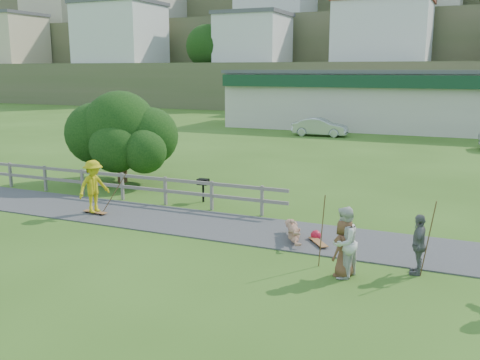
{
  "coord_description": "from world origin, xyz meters",
  "views": [
    {
      "loc": [
        8.68,
        -13.94,
        5.14
      ],
      "look_at": [
        1.71,
        2.0,
        1.53
      ],
      "focal_mm": 40.0,
      "sensor_mm": 36.0,
      "label": 1
    }
  ],
  "objects_px": {
    "spectator_b": "(419,244)",
    "car_silver": "(320,127)",
    "skater_rider": "(94,189)",
    "spectator_a": "(344,243)",
    "skater_fallen": "(294,231)",
    "bbq": "(203,190)",
    "spectator_c": "(344,248)",
    "tree": "(121,148)"
  },
  "relations": [
    {
      "from": "tree",
      "to": "skater_fallen",
      "type": "bearing_deg",
      "value": -27.19
    },
    {
      "from": "spectator_a",
      "to": "spectator_b",
      "type": "height_order",
      "value": "spectator_a"
    },
    {
      "from": "skater_rider",
      "to": "tree",
      "type": "distance_m",
      "value": 5.73
    },
    {
      "from": "spectator_a",
      "to": "tree",
      "type": "xyz_separation_m",
      "value": [
        -12.03,
        7.42,
        0.68
      ]
    },
    {
      "from": "skater_fallen",
      "to": "spectator_c",
      "type": "relative_size",
      "value": 1.16
    },
    {
      "from": "car_silver",
      "to": "bbq",
      "type": "distance_m",
      "value": 22.72
    },
    {
      "from": "spectator_b",
      "to": "spectator_a",
      "type": "bearing_deg",
      "value": -63.22
    },
    {
      "from": "skater_fallen",
      "to": "spectator_a",
      "type": "relative_size",
      "value": 0.97
    },
    {
      "from": "spectator_b",
      "to": "spectator_c",
      "type": "relative_size",
      "value": 1.03
    },
    {
      "from": "bbq",
      "to": "spectator_b",
      "type": "bearing_deg",
      "value": -32.12
    },
    {
      "from": "skater_fallen",
      "to": "tree",
      "type": "distance_m",
      "value": 11.31
    },
    {
      "from": "spectator_a",
      "to": "bbq",
      "type": "xyz_separation_m",
      "value": [
        -6.83,
        5.55,
        -0.45
      ]
    },
    {
      "from": "spectator_a",
      "to": "spectator_c",
      "type": "xyz_separation_m",
      "value": [
        0.01,
        0.06,
        -0.15
      ]
    },
    {
      "from": "bbq",
      "to": "car_silver",
      "type": "bearing_deg",
      "value": 89.67
    },
    {
      "from": "spectator_c",
      "to": "tree",
      "type": "height_order",
      "value": "tree"
    },
    {
      "from": "skater_fallen",
      "to": "spectator_c",
      "type": "distance_m",
      "value": 3.05
    },
    {
      "from": "skater_rider",
      "to": "spectator_a",
      "type": "height_order",
      "value": "skater_rider"
    },
    {
      "from": "spectator_c",
      "to": "tree",
      "type": "xyz_separation_m",
      "value": [
        -12.03,
        7.36,
        0.83
      ]
    },
    {
      "from": "spectator_b",
      "to": "tree",
      "type": "relative_size",
      "value": 0.29
    },
    {
      "from": "spectator_c",
      "to": "bbq",
      "type": "height_order",
      "value": "spectator_c"
    },
    {
      "from": "skater_fallen",
      "to": "spectator_b",
      "type": "bearing_deg",
      "value": -43.36
    },
    {
      "from": "spectator_a",
      "to": "car_silver",
      "type": "bearing_deg",
      "value": -152.86
    },
    {
      "from": "skater_fallen",
      "to": "car_silver",
      "type": "xyz_separation_m",
      "value": [
        -6.27,
        25.94,
        0.38
      ]
    },
    {
      "from": "skater_rider",
      "to": "spectator_a",
      "type": "xyz_separation_m",
      "value": [
        9.53,
        -2.3,
        -0.03
      ]
    },
    {
      "from": "spectator_b",
      "to": "car_silver",
      "type": "height_order",
      "value": "spectator_b"
    },
    {
      "from": "skater_fallen",
      "to": "tree",
      "type": "bearing_deg",
      "value": 128.5
    },
    {
      "from": "spectator_b",
      "to": "tree",
      "type": "bearing_deg",
      "value": -118.69
    },
    {
      "from": "spectator_a",
      "to": "tree",
      "type": "distance_m",
      "value": 14.15
    },
    {
      "from": "spectator_b",
      "to": "car_silver",
      "type": "bearing_deg",
      "value": -163.45
    },
    {
      "from": "skater_rider",
      "to": "spectator_a",
      "type": "bearing_deg",
      "value": -86.32
    },
    {
      "from": "car_silver",
      "to": "bbq",
      "type": "bearing_deg",
      "value": -179.97
    },
    {
      "from": "spectator_b",
      "to": "tree",
      "type": "distance_m",
      "value": 15.17
    },
    {
      "from": "bbq",
      "to": "tree",
      "type": "bearing_deg",
      "value": 156.17
    },
    {
      "from": "skater_fallen",
      "to": "spectator_a",
      "type": "height_order",
      "value": "spectator_a"
    },
    {
      "from": "spectator_c",
      "to": "bbq",
      "type": "distance_m",
      "value": 8.77
    },
    {
      "from": "spectator_b",
      "to": "car_silver",
      "type": "xyz_separation_m",
      "value": [
        -9.99,
        27.22,
        -0.08
      ]
    },
    {
      "from": "spectator_b",
      "to": "spectator_c",
      "type": "bearing_deg",
      "value": -64.59
    },
    {
      "from": "spectator_b",
      "to": "bbq",
      "type": "relative_size",
      "value": 1.71
    },
    {
      "from": "skater_rider",
      "to": "car_silver",
      "type": "distance_m",
      "value": 25.95
    },
    {
      "from": "car_silver",
      "to": "spectator_b",
      "type": "bearing_deg",
      "value": -163.51
    },
    {
      "from": "skater_rider",
      "to": "spectator_b",
      "type": "bearing_deg",
      "value": -79.38
    },
    {
      "from": "skater_rider",
      "to": "bbq",
      "type": "relative_size",
      "value": 2.04
    }
  ]
}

